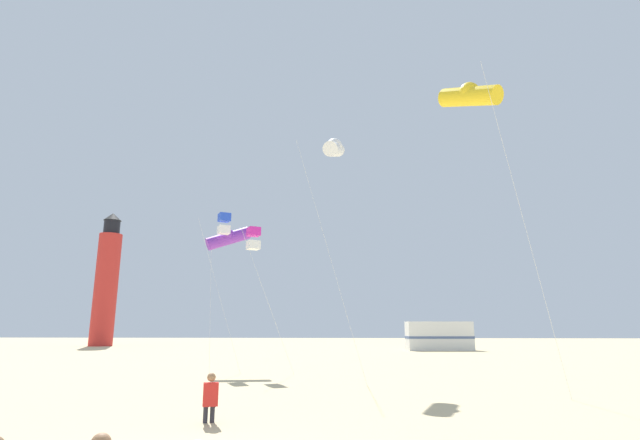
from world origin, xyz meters
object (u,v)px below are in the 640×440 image
kite_flyer_standing (210,397)px  kite_tube_violet (228,238)px  kite_box_magenta (254,239)px  kite_box_blue (224,224)px  kite_tube_gold (469,96)px  kite_tube_white (334,149)px  lighthouse_distant (106,282)px  rv_van_white (439,336)px

kite_flyer_standing → kite_tube_violet: kite_tube_violet is taller
kite_box_magenta → kite_box_blue: size_ratio=0.87×
kite_tube_gold → kite_box_magenta: size_ratio=1.55×
kite_flyer_standing → kite_tube_white: (2.65, 9.71, 9.90)m
kite_flyer_standing → kite_tube_white: kite_tube_white is taller
kite_tube_gold → lighthouse_distant: size_ratio=0.67×
kite_box_blue → lighthouse_distant: (-23.93, 33.70, 0.13)m
kite_box_magenta → rv_van_white: bearing=61.9°
kite_flyer_standing → kite_tube_gold: kite_tube_gold is taller
kite_tube_white → kite_tube_violet: bearing=144.1°
kite_box_blue → lighthouse_distant: 41.33m
kite_box_magenta → rv_van_white: (13.75, 25.79, -5.28)m
kite_flyer_standing → lighthouse_distant: bearing=-78.7°
kite_tube_gold → rv_van_white: bearing=82.5°
rv_van_white → kite_flyer_standing: bearing=-111.9°
kite_tube_gold → lighthouse_distant: 55.11m
kite_box_magenta → kite_tube_violet: size_ratio=0.93×
kite_flyer_standing → lighthouse_distant: (-27.41, 47.04, 7.22)m
kite_tube_gold → rv_van_white: (4.37, 33.28, -9.11)m
kite_tube_violet → lighthouse_distant: lighthouse_distant is taller
kite_flyer_standing → kite_box_magenta: kite_box_magenta is taller
kite_flyer_standing → lighthouse_distant: lighthouse_distant is taller
kite_tube_violet → kite_flyer_standing: bearing=-76.4°
kite_box_magenta → kite_tube_gold: bearing=-38.6°
lighthouse_distant → rv_van_white: lighthouse_distant is taller
kite_tube_gold → rv_van_white: kite_tube_gold is taller
kite_tube_gold → kite_flyer_standing: bearing=-148.8°
kite_flyer_standing → kite_tube_white: size_ratio=0.10×
kite_tube_white → lighthouse_distant: size_ratio=0.67×
kite_flyer_standing → lighthouse_distant: 54.92m
kite_tube_gold → kite_tube_violet: 15.01m
kite_tube_white → rv_van_white: bearing=71.4°
kite_tube_white → lighthouse_distant: (-30.06, 37.32, -2.67)m
kite_tube_white → kite_flyer_standing: bearing=-105.3°
kite_flyer_standing → kite_tube_white: bearing=-124.2°
kite_tube_violet → kite_box_blue: size_ratio=0.94×
kite_tube_violet → lighthouse_distant: bearing=126.1°
kite_tube_gold → kite_tube_violet: size_ratio=1.44×
kite_tube_violet → rv_van_white: size_ratio=1.18×
kite_tube_white → kite_box_magenta: size_ratio=1.55×
kite_box_blue → kite_tube_gold: bearing=-37.4°
kite_box_magenta → kite_flyer_standing: bearing=-82.5°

